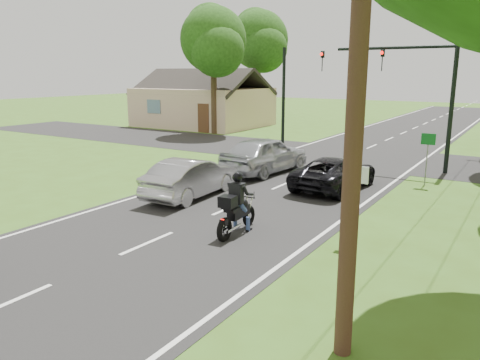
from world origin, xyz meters
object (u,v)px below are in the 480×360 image
object	(u,v)px
dark_suv	(335,173)
sign_green	(428,147)
motorcycle_rider	(236,210)
traffic_signal	(410,80)
utility_pole_near	(360,29)
sign_white	(358,186)
silver_suv	(265,154)
silver_sedan	(192,177)

from	to	relation	value
dark_suv	sign_green	world-z (taller)	sign_green
motorcycle_rider	traffic_signal	bearing A→B (deg)	78.00
motorcycle_rider	traffic_signal	world-z (taller)	traffic_signal
motorcycle_rider	utility_pole_near	size ratio (longest dim) A/B	0.21
sign_white	silver_suv	bearing A→B (deg)	134.31
silver_suv	sign_green	distance (m)	6.89
silver_sedan	sign_white	size ratio (longest dim) A/B	2.04
dark_suv	sign_white	bearing A→B (deg)	119.77
dark_suv	silver_suv	size ratio (longest dim) A/B	0.91
motorcycle_rider	utility_pole_near	xyz separation A→B (m)	(4.61, -3.93, 4.37)
silver_sedan	sign_white	xyz separation A→B (m)	(6.72, -1.53, 0.87)
traffic_signal	silver_sedan	bearing A→B (deg)	-119.45
dark_suv	utility_pole_near	distance (m)	12.15
dark_suv	silver_sedan	size ratio (longest dim) A/B	1.04
traffic_signal	sign_green	distance (m)	4.24
motorcycle_rider	dark_suv	xyz separation A→B (m)	(0.40, 6.56, -0.07)
sign_white	sign_green	xyz separation A→B (m)	(0.20, 8.00, 0.00)
motorcycle_rider	dark_suv	distance (m)	6.57
silver_suv	sign_white	xyz separation A→B (m)	(6.52, -6.68, 0.74)
traffic_signal	sign_white	world-z (taller)	traffic_signal
sign_white	silver_sedan	bearing A→B (deg)	167.13
sign_green	silver_suv	bearing A→B (deg)	-168.89
utility_pole_near	dark_suv	bearing A→B (deg)	111.89
dark_suv	silver_suv	xyz separation A→B (m)	(-3.81, 1.17, 0.22)
motorcycle_rider	silver_sedan	bearing A→B (deg)	140.63
motorcycle_rider	silver_suv	world-z (taller)	motorcycle_rider
silver_suv	utility_pole_near	bearing A→B (deg)	129.97
motorcycle_rider	silver_sedan	size ratio (longest dim) A/B	0.48
silver_suv	sign_green	world-z (taller)	sign_green
motorcycle_rider	sign_white	size ratio (longest dim) A/B	0.99
motorcycle_rider	silver_suv	size ratio (longest dim) A/B	0.42
dark_suv	silver_sedan	xyz separation A→B (m)	(-4.00, -3.97, 0.09)
dark_suv	sign_white	size ratio (longest dim) A/B	2.12
utility_pole_near	sign_green	xyz separation A→B (m)	(-1.30, 12.98, -3.49)
traffic_signal	sign_green	size ratio (longest dim) A/B	3.00
silver_sedan	sign_green	bearing A→B (deg)	-140.06
utility_pole_near	sign_green	world-z (taller)	utility_pole_near
utility_pole_near	sign_green	distance (m)	13.50
dark_suv	silver_sedan	distance (m)	5.64
motorcycle_rider	sign_green	world-z (taller)	sign_green
dark_suv	silver_suv	world-z (taller)	silver_suv
motorcycle_rider	sign_white	xyz separation A→B (m)	(3.11, 1.05, 0.89)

